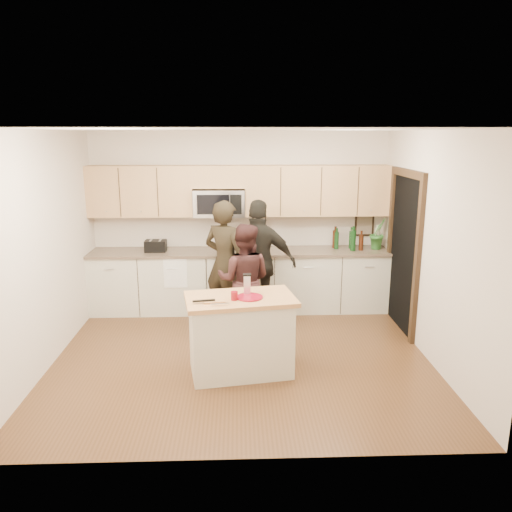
{
  "coord_description": "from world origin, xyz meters",
  "views": [
    {
      "loc": [
        -0.03,
        -5.66,
        2.66
      ],
      "look_at": [
        0.19,
        0.35,
        1.18
      ],
      "focal_mm": 35.0,
      "sensor_mm": 36.0,
      "label": 1
    }
  ],
  "objects_px": {
    "toaster": "(156,246)",
    "woman_left": "(225,263)",
    "island": "(240,335)",
    "woman_center": "(244,280)",
    "woman_right": "(259,263)"
  },
  "relations": [
    {
      "from": "island",
      "to": "woman_right",
      "type": "relative_size",
      "value": 0.73
    },
    {
      "from": "woman_center",
      "to": "woman_right",
      "type": "xyz_separation_m",
      "value": [
        0.22,
        0.42,
        0.13
      ]
    },
    {
      "from": "island",
      "to": "woman_left",
      "type": "distance_m",
      "value": 1.61
    },
    {
      "from": "island",
      "to": "woman_left",
      "type": "height_order",
      "value": "woman_left"
    },
    {
      "from": "woman_center",
      "to": "woman_left",
      "type": "bearing_deg",
      "value": -47.09
    },
    {
      "from": "island",
      "to": "toaster",
      "type": "xyz_separation_m",
      "value": [
        -1.25,
        2.08,
        0.57
      ]
    },
    {
      "from": "woman_left",
      "to": "woman_right",
      "type": "bearing_deg",
      "value": -148.24
    },
    {
      "from": "woman_center",
      "to": "woman_right",
      "type": "bearing_deg",
      "value": -106.81
    },
    {
      "from": "woman_center",
      "to": "island",
      "type": "bearing_deg",
      "value": 97.98
    },
    {
      "from": "woman_left",
      "to": "woman_right",
      "type": "distance_m",
      "value": 0.48
    },
    {
      "from": "woman_right",
      "to": "woman_left",
      "type": "bearing_deg",
      "value": 13.32
    },
    {
      "from": "toaster",
      "to": "woman_left",
      "type": "bearing_deg",
      "value": -27.25
    },
    {
      "from": "woman_center",
      "to": "toaster",
      "type": "bearing_deg",
      "value": -25.2
    },
    {
      "from": "island",
      "to": "woman_left",
      "type": "bearing_deg",
      "value": 88.03
    },
    {
      "from": "toaster",
      "to": "woman_left",
      "type": "distance_m",
      "value": 1.19
    }
  ]
}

